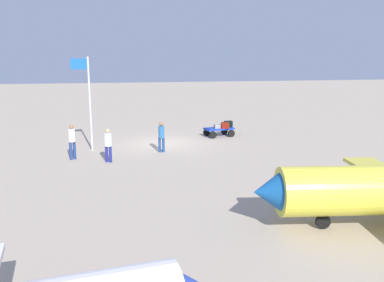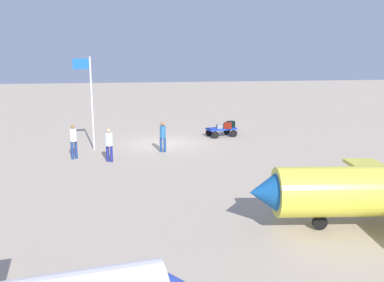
{
  "view_description": "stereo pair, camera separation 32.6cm",
  "coord_description": "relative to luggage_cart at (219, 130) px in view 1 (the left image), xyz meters",
  "views": [
    {
      "loc": [
        2.88,
        22.76,
        4.92
      ],
      "look_at": [
        -0.56,
        6.0,
        1.36
      ],
      "focal_mm": 37.47,
      "sensor_mm": 36.0,
      "label": 1
    },
    {
      "loc": [
        2.56,
        22.82,
        4.92
      ],
      "look_at": [
        -0.56,
        6.0,
        1.36
      ],
      "focal_mm": 37.47,
      "sensor_mm": 36.0,
      "label": 2
    }
  ],
  "objects": [
    {
      "name": "flagpole",
      "position": [
        7.86,
        2.42,
        2.55
      ],
      "size": [
        0.93,
        0.11,
        4.99
      ],
      "color": "silver",
      "rests_on": "ground"
    },
    {
      "name": "suitcase_olive",
      "position": [
        -0.7,
        -0.2,
        0.35
      ],
      "size": [
        0.5,
        0.41,
        0.39
      ],
      "color": "black",
      "rests_on": "luggage_cart"
    },
    {
      "name": "worker_lead",
      "position": [
        4.13,
        3.6,
        0.52
      ],
      "size": [
        0.37,
        0.37,
        1.63
      ],
      "color": "navy",
      "rests_on": "ground"
    },
    {
      "name": "suitcase_dark",
      "position": [
        -0.35,
        0.29,
        0.34
      ],
      "size": [
        0.52,
        0.43,
        0.39
      ],
      "color": "maroon",
      "rests_on": "luggage_cart"
    },
    {
      "name": "worker_supervisor",
      "position": [
        8.62,
        4.3,
        0.61
      ],
      "size": [
        0.47,
        0.47,
        1.73
      ],
      "color": "navy",
      "rests_on": "ground"
    },
    {
      "name": "ground_plane",
      "position": [
        3.83,
        1.51,
        -0.4
      ],
      "size": [
        120.0,
        120.0,
        0.0
      ],
      "primitive_type": "plane",
      "color": "tan"
    },
    {
      "name": "luggage_cart",
      "position": [
        0.0,
        0.0,
        0.0
      ],
      "size": [
        1.98,
        1.38,
        0.55
      ],
      "color": "#1938BD",
      "rests_on": "ground"
    },
    {
      "name": "worker_trailing",
      "position": [
        6.89,
        5.19,
        0.56
      ],
      "size": [
        0.48,
        0.48,
        1.64
      ],
      "color": "navy",
      "rests_on": "ground"
    },
    {
      "name": "suitcase_grey",
      "position": [
        0.06,
        0.09,
        0.27
      ],
      "size": [
        0.51,
        0.38,
        0.24
      ],
      "color": "gray",
      "rests_on": "luggage_cart"
    }
  ]
}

